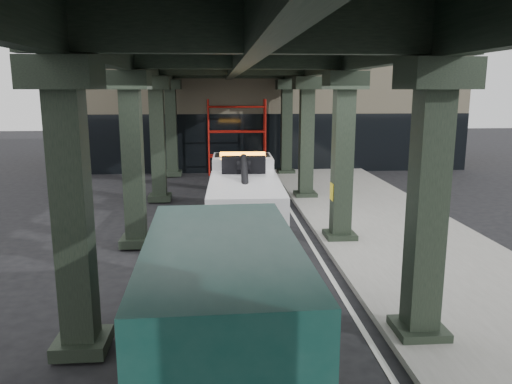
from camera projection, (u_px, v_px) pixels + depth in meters
name	position (u px, v px, depth m)	size (l,w,h in m)	color
ground	(259.00, 267.00, 12.85)	(90.00, 90.00, 0.00)	black
sidewalk	(401.00, 238.00, 15.12)	(5.00, 40.00, 0.15)	gray
lane_stripe	(310.00, 242.00, 14.93)	(0.12, 38.00, 0.01)	silver
viaduct	(239.00, 54.00, 13.67)	(7.40, 32.00, 6.40)	black
building	(265.00, 97.00, 31.72)	(22.00, 10.00, 8.00)	#C6B793
scaffolding	(237.00, 135.00, 26.73)	(3.08, 0.88, 4.00)	red
tow_truck	(244.00, 193.00, 16.17)	(2.42, 7.57, 2.46)	black
towed_van	(222.00, 305.00, 7.56)	(2.53, 5.98, 2.40)	#113E37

